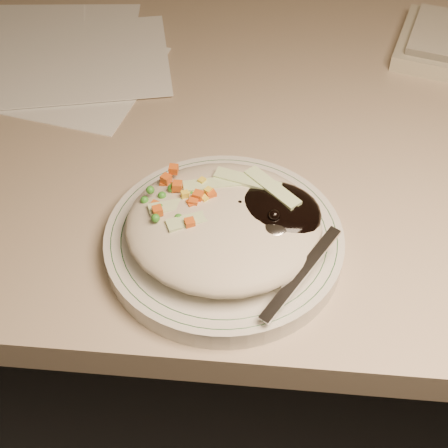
{
  "coord_description": "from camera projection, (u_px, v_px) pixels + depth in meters",
  "views": [
    {
      "loc": [
        -0.06,
        0.75,
        1.22
      ],
      "look_at": [
        -0.1,
        1.16,
        0.78
      ],
      "focal_mm": 50.0,
      "sensor_mm": 36.0,
      "label": 1
    }
  ],
  "objects": [
    {
      "name": "meal",
      "position": [
        228.0,
        221.0,
        0.61
      ],
      "size": [
        0.21,
        0.19,
        0.05
      ],
      "color": "#B1A790",
      "rests_on": "plate"
    },
    {
      "name": "plate_rim",
      "position": [
        224.0,
        235.0,
        0.62
      ],
      "size": [
        0.23,
        0.23,
        0.0
      ],
      "color": "#144723",
      "rests_on": "plate"
    },
    {
      "name": "desk",
      "position": [
        305.0,
        230.0,
        0.93
      ],
      "size": [
        1.4,
        0.7,
        0.74
      ],
      "color": "tan",
      "rests_on": "ground"
    },
    {
      "name": "papers",
      "position": [
        28.0,
        55.0,
        0.88
      ],
      "size": [
        0.47,
        0.33,
        0.0
      ],
      "color": "white",
      "rests_on": "desk"
    },
    {
      "name": "plate",
      "position": [
        224.0,
        241.0,
        0.63
      ],
      "size": [
        0.24,
        0.24,
        0.02
      ],
      "primitive_type": "cylinder",
      "color": "silver",
      "rests_on": "desk"
    }
  ]
}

